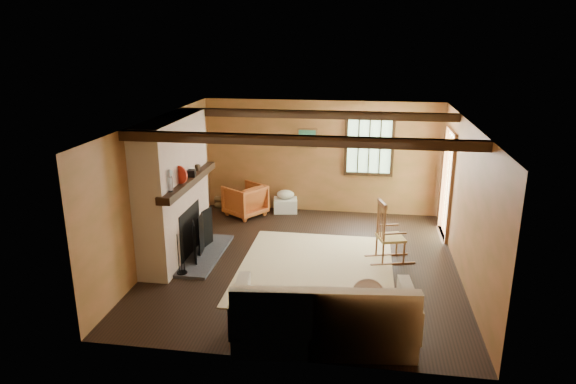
% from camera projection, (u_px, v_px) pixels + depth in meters
% --- Properties ---
extents(ground, '(5.50, 5.50, 0.00)m').
position_uv_depth(ground, '(305.00, 263.00, 8.67)').
color(ground, black).
rests_on(ground, ground).
extents(room_envelope, '(5.02, 5.52, 2.44)m').
position_uv_depth(room_envelope, '(321.00, 166.00, 8.40)').
color(room_envelope, '#A8603B').
rests_on(room_envelope, ground).
extents(fireplace, '(1.02, 2.30, 2.40)m').
position_uv_depth(fireplace, '(175.00, 194.00, 8.67)').
color(fireplace, '#9C583C').
rests_on(fireplace, ground).
extents(rug, '(2.50, 3.00, 0.01)m').
position_uv_depth(rug, '(316.00, 268.00, 8.45)').
color(rug, beige).
rests_on(rug, ground).
extents(rocking_chair, '(0.85, 0.60, 1.07)m').
position_uv_depth(rocking_chair, '(389.00, 236.00, 8.63)').
color(rocking_chair, tan).
rests_on(rocking_chair, ground).
extents(sofa, '(2.33, 1.22, 0.90)m').
position_uv_depth(sofa, '(324.00, 319.00, 6.32)').
color(sofa, silver).
rests_on(sofa, ground).
extents(firewood_pile, '(0.71, 0.13, 0.26)m').
position_uv_depth(firewood_pile, '(231.00, 203.00, 11.37)').
color(firewood_pile, brown).
rests_on(firewood_pile, ground).
extents(laundry_basket, '(0.55, 0.46, 0.30)m').
position_uv_depth(laundry_basket, '(286.00, 205.00, 11.13)').
color(laundry_basket, white).
rests_on(laundry_basket, ground).
extents(basket_pillow, '(0.47, 0.43, 0.19)m').
position_uv_depth(basket_pillow, '(285.00, 194.00, 11.06)').
color(basket_pillow, silver).
rests_on(basket_pillow, laundry_basket).
extents(armchair, '(1.03, 1.02, 0.68)m').
position_uv_depth(armchair, '(245.00, 200.00, 10.86)').
color(armchair, '#BF6026').
rests_on(armchair, ground).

